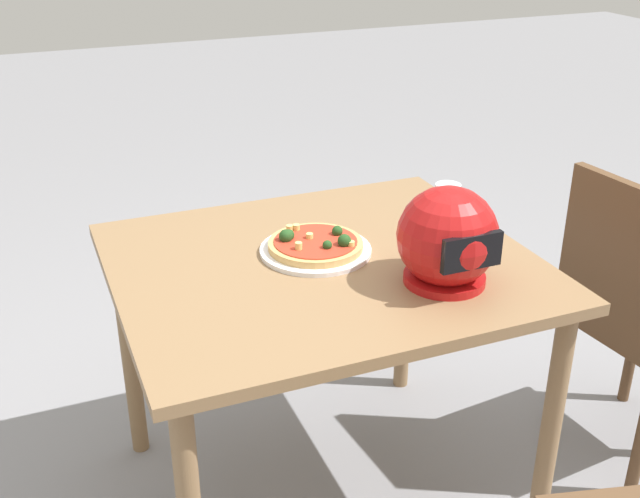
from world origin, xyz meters
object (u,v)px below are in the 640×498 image
object	(u,v)px
dining_table	(323,293)
drinking_glass	(447,204)
motorcycle_helmet	(448,239)
chair_side	(633,309)
pizza	(317,243)

from	to	relation	value
dining_table	drinking_glass	size ratio (longest dim) A/B	8.90
dining_table	drinking_glass	world-z (taller)	drinking_glass
dining_table	motorcycle_helmet	xyz separation A→B (m)	(-0.22, 0.22, 0.20)
dining_table	chair_side	bearing A→B (deg)	168.74
motorcycle_helmet	chair_side	bearing A→B (deg)	-176.41
motorcycle_helmet	pizza	bearing A→B (deg)	-50.53
chair_side	dining_table	bearing A→B (deg)	-11.26
motorcycle_helmet	dining_table	bearing A→B (deg)	-44.16
motorcycle_helmet	chair_side	xyz separation A→B (m)	(-0.65, -0.04, -0.35)
motorcycle_helmet	chair_side	size ratio (longest dim) A/B	0.26
motorcycle_helmet	chair_side	world-z (taller)	motorcycle_helmet
motorcycle_helmet	drinking_glass	size ratio (longest dim) A/B	2.04
drinking_glass	chair_side	size ratio (longest dim) A/B	0.13
dining_table	motorcycle_helmet	distance (m)	0.37
pizza	chair_side	distance (m)	0.94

